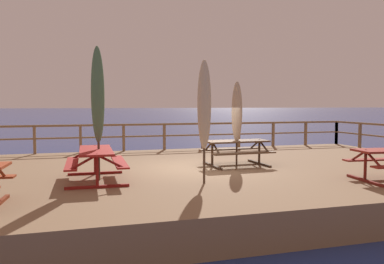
# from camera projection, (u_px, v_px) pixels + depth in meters

# --- Properties ---
(ground_plane) EXTENTS (600.00, 600.00, 0.00)m
(ground_plane) POSITION_uv_depth(u_px,v_px,m) (199.00, 192.00, 11.48)
(ground_plane) COLOR navy
(wooden_deck) EXTENTS (16.80, 9.80, 0.74)m
(wooden_deck) POSITION_uv_depth(u_px,v_px,m) (199.00, 180.00, 11.46)
(wooden_deck) COLOR #846647
(wooden_deck) RESTS_ON ground
(railing_waterside_far) EXTENTS (16.60, 0.10, 1.09)m
(railing_waterside_far) POSITION_uv_depth(u_px,v_px,m) (164.00, 132.00, 15.92)
(railing_waterside_far) COLOR brown
(railing_waterside_far) RESTS_ON wooden_deck
(picnic_table_back_left) EXTENTS (1.44, 2.17, 0.78)m
(picnic_table_back_left) POSITION_uv_depth(u_px,v_px,m) (96.00, 158.00, 9.44)
(picnic_table_back_left) COLOR maroon
(picnic_table_back_left) RESTS_ON wooden_deck
(picnic_table_mid_centre) EXTENTS (1.98, 1.47, 0.78)m
(picnic_table_mid_centre) POSITION_uv_depth(u_px,v_px,m) (236.00, 147.00, 11.81)
(picnic_table_mid_centre) COLOR brown
(picnic_table_mid_centre) RESTS_ON wooden_deck
(patio_umbrella_short_front) EXTENTS (0.32, 0.32, 3.25)m
(patio_umbrella_short_front) POSITION_uv_depth(u_px,v_px,m) (98.00, 95.00, 9.39)
(patio_umbrella_short_front) COLOR #4C3828
(patio_umbrella_short_front) RESTS_ON wooden_deck
(patio_umbrella_short_mid) EXTENTS (0.32, 0.32, 2.55)m
(patio_umbrella_short_mid) POSITION_uv_depth(u_px,v_px,m) (237.00, 112.00, 11.71)
(patio_umbrella_short_mid) COLOR #4C3828
(patio_umbrella_short_mid) RESTS_ON wooden_deck
(patio_umbrella_tall_back_left) EXTENTS (0.32, 0.32, 2.88)m
(patio_umbrella_tall_back_left) POSITION_uv_depth(u_px,v_px,m) (204.00, 105.00, 9.01)
(patio_umbrella_tall_back_left) COLOR #4C3828
(patio_umbrella_tall_back_left) RESTS_ON wooden_deck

